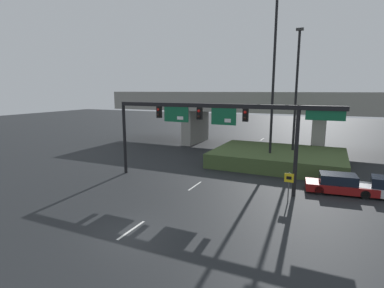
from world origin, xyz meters
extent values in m
plane|color=black|center=(0.00, 0.00, 0.00)|extent=(160.00, 160.00, 0.00)
cube|color=silver|center=(0.00, 0.17, 0.00)|extent=(0.14, 2.40, 0.01)
cube|color=silver|center=(0.00, 8.55, 0.00)|extent=(0.14, 2.40, 0.01)
cube|color=silver|center=(0.00, 16.93, 0.00)|extent=(0.14, 2.40, 0.01)
cube|color=silver|center=(0.00, 25.31, 0.00)|extent=(0.14, 2.40, 0.01)
cube|color=silver|center=(0.00, 33.69, 0.00)|extent=(0.14, 2.40, 0.01)
cylinder|color=black|center=(-7.36, 9.41, 3.23)|extent=(0.28, 0.28, 6.47)
cylinder|color=black|center=(7.36, 9.41, 3.23)|extent=(0.28, 0.28, 6.47)
cube|color=black|center=(1.53, 9.41, 6.31)|extent=(17.77, 0.32, 0.32)
cube|color=black|center=(-3.68, 9.41, 5.67)|extent=(0.40, 0.28, 0.95)
sphere|color=red|center=(-3.68, 9.24, 5.89)|extent=(0.22, 0.22, 0.22)
sphere|color=black|center=(-3.68, 9.24, 5.46)|extent=(0.22, 0.22, 0.22)
cube|color=black|center=(0.00, 9.41, 5.67)|extent=(0.40, 0.28, 0.95)
sphere|color=red|center=(0.00, 9.24, 5.89)|extent=(0.22, 0.22, 0.22)
sphere|color=black|center=(0.00, 9.24, 5.46)|extent=(0.22, 0.22, 0.22)
cube|color=black|center=(3.68, 9.41, 5.67)|extent=(0.40, 0.28, 0.95)
sphere|color=red|center=(3.68, 9.24, 5.89)|extent=(0.22, 0.22, 0.22)
sphere|color=black|center=(3.68, 9.24, 5.46)|extent=(0.22, 0.22, 0.22)
cube|color=#115B38|center=(-2.02, 9.31, 5.54)|extent=(2.18, 0.08, 1.21)
cube|color=white|center=(-1.64, 9.26, 5.27)|extent=(0.55, 0.03, 0.27)
cube|color=#115B38|center=(2.02, 9.31, 5.52)|extent=(1.96, 0.08, 1.26)
cube|color=white|center=(2.37, 9.26, 5.23)|extent=(0.49, 0.03, 0.28)
cube|color=#115B38|center=(9.04, 9.35, 5.83)|extent=(2.45, 0.07, 0.64)
cylinder|color=#4C4C4C|center=(7.16, 7.89, 1.05)|extent=(0.08, 0.08, 2.11)
cube|color=yellow|center=(7.16, 7.84, 1.76)|extent=(0.60, 0.03, 0.60)
cube|color=black|center=(7.16, 7.83, 1.76)|extent=(0.33, 0.01, 0.21)
cylinder|color=black|center=(6.06, 19.61, 6.56)|extent=(0.24, 0.24, 13.13)
cube|color=#333333|center=(6.06, 19.61, 13.25)|extent=(0.70, 0.36, 0.24)
cylinder|color=black|center=(4.22, 17.09, 8.42)|extent=(0.24, 0.24, 16.83)
cube|color=gray|center=(0.00, 26.99, 5.59)|extent=(38.78, 8.18, 1.56)
cube|color=gray|center=(0.00, 23.10, 6.82)|extent=(38.78, 0.40, 0.90)
cube|color=gray|center=(-8.24, 26.99, 2.41)|extent=(1.40, 6.54, 4.82)
cube|color=gray|center=(8.24, 26.99, 2.41)|extent=(1.40, 6.54, 4.82)
cube|color=#42562D|center=(4.80, 18.48, 0.71)|extent=(12.65, 9.31, 1.41)
cube|color=maroon|center=(10.39, 11.52, 0.45)|extent=(4.96, 2.37, 0.58)
cube|color=black|center=(10.20, 11.50, 1.09)|extent=(2.66, 1.92, 0.69)
cylinder|color=black|center=(11.76, 12.49, 0.32)|extent=(0.66, 0.29, 0.64)
cylinder|color=black|center=(11.95, 10.90, 0.32)|extent=(0.66, 0.29, 0.64)
cylinder|color=black|center=(8.82, 12.15, 0.32)|extent=(0.66, 0.29, 0.64)
cylinder|color=black|center=(9.01, 10.55, 0.32)|extent=(0.66, 0.29, 0.64)
cylinder|color=black|center=(12.32, 12.63, 0.32)|extent=(0.65, 0.25, 0.64)
cylinder|color=black|center=(12.24, 11.06, 0.32)|extent=(0.65, 0.25, 0.64)
camera|label=1|loc=(9.37, -12.18, 7.47)|focal=28.00mm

